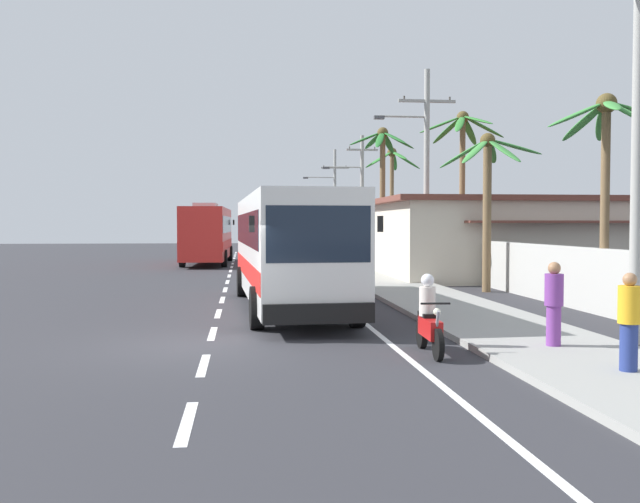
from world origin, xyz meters
TOP-DOWN VIEW (x-y plane):
  - ground_plane at (0.00, 0.00)m, footprint 160.00×160.00m
  - sidewalk_kerb at (6.80, 10.00)m, footprint 3.20×90.00m
  - lane_markings at (2.29, 14.71)m, footprint 3.94×71.00m
  - boundary_wall at (10.60, 14.00)m, footprint 0.24×60.00m
  - coach_bus_foreground at (2.04, 6.45)m, footprint 3.35×12.16m
  - coach_bus_far_lane at (-1.57, 30.21)m, footprint 3.12×11.31m
  - motorcycle_beside_bus at (4.35, 14.65)m, footprint 0.56×1.96m
  - motorcycle_trailing at (4.30, -1.31)m, footprint 0.56×1.96m
  - pedestrian_near_kerb at (6.93, -3.86)m, footprint 0.36×0.36m
  - pedestrian_midwalk at (6.76, -1.48)m, footprint 0.36×0.36m
  - utility_pole_nearest at (8.78, -0.78)m, footprint 3.13×0.24m
  - utility_pole_mid at (8.43, 14.66)m, footprint 3.54×0.24m
  - utility_pole_far at (8.26, 30.09)m, footprint 3.61×0.24m
  - utility_pole_distant at (8.51, 45.53)m, footprint 4.01×0.24m
  - palm_nearest at (9.54, 26.45)m, footprint 3.39×3.73m
  - palm_second at (9.74, 10.52)m, footprint 3.69×3.66m
  - palm_third at (7.74, 20.26)m, footprint 3.37×3.20m
  - palm_fourth at (10.66, 3.77)m, footprint 3.49×3.36m
  - palm_farthest at (10.70, 16.55)m, footprint 4.06×3.84m
  - roadside_building at (14.93, 16.97)m, footprint 15.95×8.85m

SIDE VIEW (x-z plane):
  - ground_plane at x=0.00m, z-range 0.00..0.00m
  - lane_markings at x=2.29m, z-range 0.00..0.01m
  - sidewalk_kerb at x=6.80m, z-range 0.00..0.14m
  - motorcycle_beside_bus at x=4.35m, z-range -0.14..1.40m
  - motorcycle_trailing at x=4.30m, z-range -0.14..1.41m
  - boundary_wall at x=10.60m, z-range 0.00..1.85m
  - pedestrian_near_kerb at x=6.93m, z-range 0.17..1.77m
  - pedestrian_midwalk at x=6.76m, z-range 0.18..1.83m
  - coach_bus_foreground at x=2.04m, z-range 0.08..3.70m
  - roadside_building at x=14.93m, z-range 0.02..3.76m
  - coach_bus_far_lane at x=-1.57m, z-range 0.08..3.90m
  - palm_second at x=9.74m, z-range 1.20..7.11m
  - utility_pole_far at x=8.26m, z-range 0.32..8.60m
  - palm_fourth at x=10.66m, z-range 1.60..7.73m
  - utility_pole_distant at x=8.51m, z-range 0.31..9.35m
  - utility_pole_mid at x=8.43m, z-range 0.34..9.46m
  - palm_nearest at x=9.54m, z-range 1.75..8.87m
  - palm_third at x=7.74m, z-range 1.63..9.07m
  - utility_pole_nearest at x=8.78m, z-range 0.28..10.60m
  - palm_farthest at x=10.70m, z-range 1.87..9.58m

